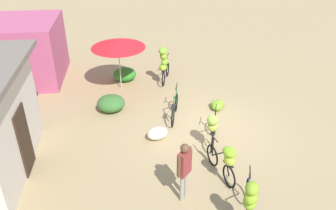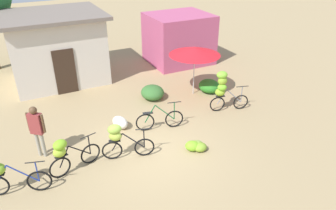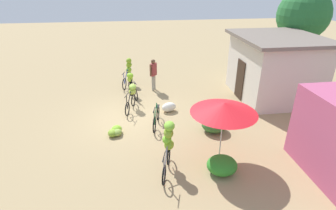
{
  "view_description": "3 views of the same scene",
  "coord_description": "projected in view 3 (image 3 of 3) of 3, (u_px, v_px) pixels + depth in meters",
  "views": [
    {
      "loc": [
        -9.97,
        2.42,
        6.87
      ],
      "look_at": [
        0.46,
        1.35,
        0.78
      ],
      "focal_mm": 37.73,
      "sensor_mm": 36.0,
      "label": 1
    },
    {
      "loc": [
        -3.27,
        -7.77,
        6.19
      ],
      "look_at": [
        1.3,
        1.28,
        0.77
      ],
      "focal_mm": 33.83,
      "sensor_mm": 36.0,
      "label": 2
    },
    {
      "loc": [
        10.69,
        0.24,
        5.73
      ],
      "look_at": [
        1.3,
        1.51,
        1.16
      ],
      "focal_mm": 28.29,
      "sensor_mm": 36.0,
      "label": 3
    }
  ],
  "objects": [
    {
      "name": "produce_sack",
      "position": [
        169.0,
        107.0,
        12.48
      ],
      "size": [
        0.63,
        0.8,
        0.44
      ],
      "primitive_type": "ellipsoid",
      "rotation": [
        0.0,
        0.0,
        1.88
      ],
      "color": "silver",
      "rests_on": "ground"
    },
    {
      "name": "bicycle_leftmost",
      "position": [
        128.0,
        70.0,
        15.39
      ],
      "size": [
        1.7,
        0.66,
        1.54
      ],
      "color": "black",
      "rests_on": "ground"
    },
    {
      "name": "bicycle_rightmost",
      "position": [
        168.0,
        142.0,
        8.44
      ],
      "size": [
        1.56,
        0.6,
        1.68
      ],
      "color": "black",
      "rests_on": "ground"
    },
    {
      "name": "person_vendor",
      "position": [
        153.0,
        71.0,
        14.5
      ],
      "size": [
        0.46,
        0.41,
        1.77
      ],
      "color": "gray",
      "rests_on": "ground"
    },
    {
      "name": "bicycle_center_loaded",
      "position": [
        132.0,
        94.0,
        12.54
      ],
      "size": [
        1.59,
        0.63,
        1.2
      ],
      "color": "black",
      "rests_on": "ground"
    },
    {
      "name": "hedge_bush_front_left",
      "position": [
        214.0,
        124.0,
        10.84
      ],
      "size": [
        0.97,
        1.03,
        0.6
      ],
      "primitive_type": "ellipsoid",
      "color": "#36692E",
      "rests_on": "ground"
    },
    {
      "name": "bicycle_by_shop",
      "position": [
        156.0,
        118.0,
        11.19
      ],
      "size": [
        1.71,
        0.46,
        1.03
      ],
      "color": "black",
      "rests_on": "ground"
    },
    {
      "name": "building_low",
      "position": [
        274.0,
        67.0,
        13.53
      ],
      "size": [
        4.53,
        4.0,
        3.18
      ],
      "color": "beige",
      "rests_on": "ground"
    },
    {
      "name": "tree_behind_building",
      "position": [
        303.0,
        15.0,
        15.46
      ],
      "size": [
        3.01,
        3.01,
        5.28
      ],
      "color": "brown",
      "rests_on": "ground"
    },
    {
      "name": "hedge_bush_front_right",
      "position": [
        222.0,
        165.0,
        8.51
      ],
      "size": [
        0.9,
        0.99,
        0.57
      ],
      "primitive_type": "ellipsoid",
      "color": "#2E8026",
      "rests_on": "ground"
    },
    {
      "name": "banana_pile_on_ground",
      "position": [
        116.0,
        131.0,
        10.64
      ],
      "size": [
        0.75,
        0.65,
        0.33
      ],
      "color": "#86A540",
      "rests_on": "ground"
    },
    {
      "name": "market_umbrella",
      "position": [
        224.0,
        108.0,
        8.44
      ],
      "size": [
        2.17,
        2.17,
        2.16
      ],
      "color": "beige",
      "rests_on": "ground"
    },
    {
      "name": "ground_plane",
      "position": [
        131.0,
        118.0,
        12.0
      ],
      "size": [
        60.0,
        60.0,
        0.0
      ],
      "primitive_type": "plane",
      "color": "tan"
    },
    {
      "name": "bicycle_near_pile",
      "position": [
        131.0,
        83.0,
        13.98
      ],
      "size": [
        1.6,
        0.59,
        1.21
      ],
      "color": "black",
      "rests_on": "ground"
    }
  ]
}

